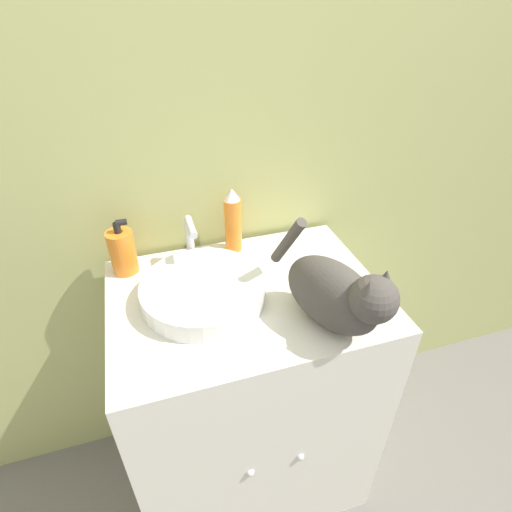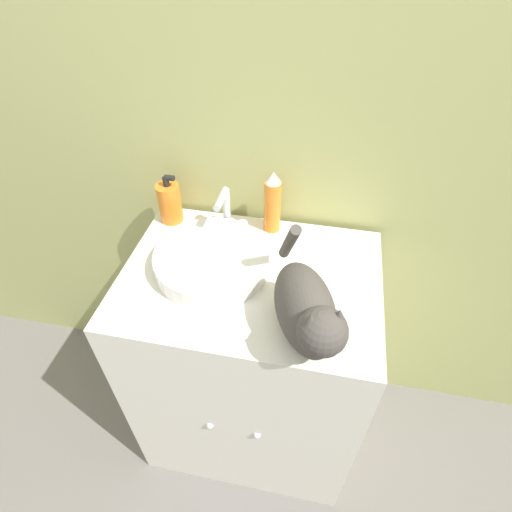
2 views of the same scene
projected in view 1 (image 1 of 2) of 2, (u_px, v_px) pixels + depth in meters
The scene contains 7 objects.
wall_back at pixel (214, 134), 1.16m from camera, with size 6.00×0.05×2.50m.
vanity_cabinet at pixel (248, 395), 1.36m from camera, with size 0.75×0.56×0.91m.
sink_basin at pixel (203, 291), 1.07m from camera, with size 0.33×0.33×0.06m.
faucet at pixel (191, 244), 1.18m from camera, with size 0.13×0.12×0.16m.
cat at pixel (337, 294), 0.95m from camera, with size 0.23×0.38×0.25m.
soap_bottle at pixel (122, 251), 1.15m from camera, with size 0.08×0.08×0.17m.
spray_bottle at pixel (233, 221), 1.23m from camera, with size 0.05×0.05×0.21m.
Camera 1 is at (-0.23, -0.54, 1.62)m, focal length 28.00 mm.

